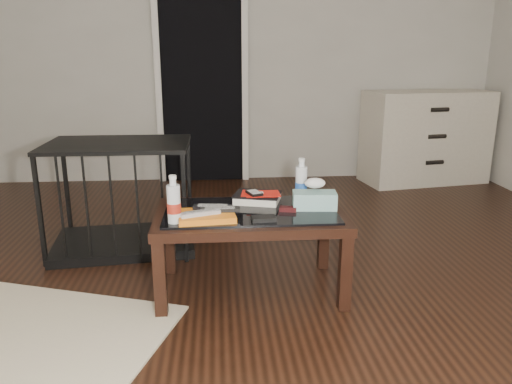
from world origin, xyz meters
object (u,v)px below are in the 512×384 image
(coffee_table, at_px, (250,221))
(textbook, at_px, (257,198))
(dresser, at_px, (425,137))
(tissue_box, at_px, (314,200))
(water_bottle_left, at_px, (174,199))
(pet_crate, at_px, (123,214))
(water_bottle_right, at_px, (301,179))

(coffee_table, bearing_deg, textbook, 70.99)
(coffee_table, bearing_deg, dresser, 49.80)
(tissue_box, bearing_deg, dresser, 60.60)
(tissue_box, bearing_deg, textbook, 159.16)
(dresser, height_order, tissue_box, dresser)
(dresser, bearing_deg, water_bottle_left, -142.59)
(water_bottle_left, distance_m, tissue_box, 0.75)
(coffee_table, xyz_separation_m, tissue_box, (0.34, 0.00, 0.11))
(water_bottle_left, bearing_deg, tissue_box, 13.25)
(pet_crate, bearing_deg, water_bottle_right, -31.20)
(textbook, relative_size, water_bottle_right, 1.05)
(textbook, height_order, water_bottle_right, water_bottle_right)
(coffee_table, bearing_deg, pet_crate, 139.57)
(tissue_box, bearing_deg, pet_crate, 154.51)
(dresser, distance_m, pet_crate, 3.13)
(textbook, xyz_separation_m, water_bottle_right, (0.25, 0.03, 0.10))
(pet_crate, relative_size, tissue_box, 4.18)
(coffee_table, distance_m, water_bottle_left, 0.46)
(pet_crate, bearing_deg, tissue_box, -37.10)
(water_bottle_right, xyz_separation_m, tissue_box, (0.04, -0.17, -0.07))
(coffee_table, xyz_separation_m, pet_crate, (-0.80, 0.68, -0.17))
(coffee_table, xyz_separation_m, water_bottle_right, (0.30, 0.17, 0.18))
(coffee_table, bearing_deg, water_bottle_left, -156.05)
(textbook, distance_m, water_bottle_left, 0.55)
(water_bottle_left, bearing_deg, coffee_table, 23.95)
(water_bottle_left, distance_m, water_bottle_right, 0.77)
(pet_crate, xyz_separation_m, water_bottle_left, (0.42, -0.86, 0.35))
(pet_crate, distance_m, tissue_box, 1.36)
(dresser, relative_size, tissue_box, 5.50)
(coffee_table, distance_m, water_bottle_right, 0.39)
(pet_crate, distance_m, water_bottle_left, 1.01)
(coffee_table, height_order, tissue_box, tissue_box)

